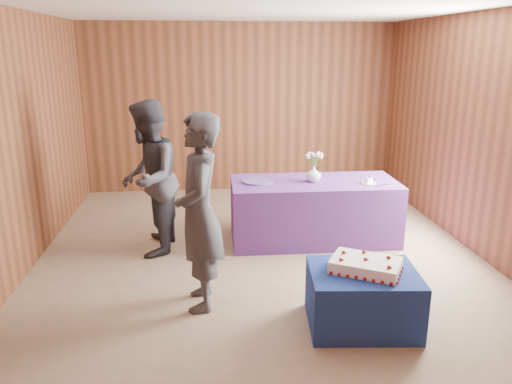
{
  "coord_description": "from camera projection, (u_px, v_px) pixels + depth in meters",
  "views": [
    {
      "loc": [
        -0.59,
        -5.14,
        2.3
      ],
      "look_at": [
        -0.04,
        0.1,
        0.77
      ],
      "focal_mm": 35.0,
      "sensor_mm": 36.0,
      "label": 1
    }
  ],
  "objects": [
    {
      "name": "ground",
      "position": [
        261.0,
        260.0,
        5.61
      ],
      "size": [
        6.0,
        6.0,
        0.0
      ],
      "primitive_type": "plane",
      "color": "gray",
      "rests_on": "ground"
    },
    {
      "name": "room_shell",
      "position": [
        261.0,
        98.0,
        5.11
      ],
      "size": [
        5.04,
        6.04,
        2.72
      ],
      "color": "brown",
      "rests_on": "ground"
    },
    {
      "name": "cake_table",
      "position": [
        362.0,
        298.0,
        4.24
      ],
      "size": [
        0.96,
        0.79,
        0.5
      ],
      "primitive_type": "cube",
      "rotation": [
        0.0,
        0.0,
        -0.1
      ],
      "color": "navy",
      "rests_on": "ground"
    },
    {
      "name": "serving_table",
      "position": [
        313.0,
        211.0,
        6.12
      ],
      "size": [
        2.02,
        0.94,
        0.75
      ],
      "primitive_type": "cube",
      "rotation": [
        0.0,
        0.0,
        -0.02
      ],
      "color": "#5E328B",
      "rests_on": "ground"
    },
    {
      "name": "sheet_cake",
      "position": [
        366.0,
        265.0,
        4.17
      ],
      "size": [
        0.7,
        0.63,
        0.14
      ],
      "rotation": [
        0.0,
        0.0,
        -0.52
      ],
      "color": "white",
      "rests_on": "cake_table"
    },
    {
      "name": "vase",
      "position": [
        314.0,
        174.0,
        5.98
      ],
      "size": [
        0.23,
        0.23,
        0.19
      ],
      "primitive_type": "imported",
      "rotation": [
        0.0,
        0.0,
        0.37
      ],
      "color": "white",
      "rests_on": "serving_table"
    },
    {
      "name": "flower_spray",
      "position": [
        314.0,
        155.0,
        5.91
      ],
      "size": [
        0.21,
        0.22,
        0.17
      ],
      "color": "#275D25",
      "rests_on": "vase"
    },
    {
      "name": "platter",
      "position": [
        258.0,
        181.0,
        5.98
      ],
      "size": [
        0.43,
        0.43,
        0.02
      ],
      "primitive_type": "cylinder",
      "rotation": [
        0.0,
        0.0,
        0.17
      ],
      "color": "#5F51A2",
      "rests_on": "serving_table"
    },
    {
      "name": "plate",
      "position": [
        368.0,
        183.0,
        5.92
      ],
      "size": [
        0.21,
        0.21,
        0.01
      ],
      "primitive_type": "cylinder",
      "rotation": [
        0.0,
        0.0,
        0.2
      ],
      "color": "silver",
      "rests_on": "serving_table"
    },
    {
      "name": "cake_slice",
      "position": [
        369.0,
        180.0,
        5.9
      ],
      "size": [
        0.09,
        0.08,
        0.09
      ],
      "rotation": [
        0.0,
        0.0,
        0.35
      ],
      "color": "white",
      "rests_on": "plate"
    },
    {
      "name": "knife",
      "position": [
        380.0,
        185.0,
        5.83
      ],
      "size": [
        0.25,
        0.11,
        0.0
      ],
      "primitive_type": "cube",
      "rotation": [
        0.0,
        0.0,
        0.35
      ],
      "color": "#AEAFB3",
      "rests_on": "serving_table"
    },
    {
      "name": "guest_left",
      "position": [
        199.0,
        213.0,
        4.41
      ],
      "size": [
        0.45,
        0.67,
        1.78
      ],
      "primitive_type": "imported",
      "rotation": [
        0.0,
        0.0,
        -1.53
      ],
      "color": "#36373F",
      "rests_on": "ground"
    },
    {
      "name": "guest_right",
      "position": [
        149.0,
        179.0,
        5.62
      ],
      "size": [
        0.73,
        0.91,
        1.76
      ],
      "primitive_type": "imported",
      "rotation": [
        0.0,
        0.0,
        -1.65
      ],
      "color": "#32323C",
      "rests_on": "ground"
    }
  ]
}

